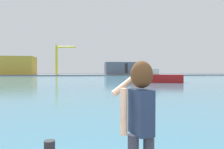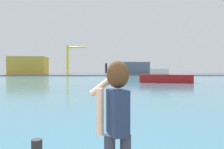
{
  "view_description": "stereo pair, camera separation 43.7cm",
  "coord_description": "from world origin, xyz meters",
  "px_view_note": "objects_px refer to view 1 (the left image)",
  "views": [
    {
      "loc": [
        -0.12,
        -1.89,
        2.07
      ],
      "look_at": [
        0.89,
        6.01,
        1.92
      ],
      "focal_mm": 33.52,
      "sensor_mm": 36.0,
      "label": 1
    },
    {
      "loc": [
        0.32,
        -1.94,
        2.07
      ],
      "look_at": [
        0.89,
        6.01,
        1.92
      ],
      "focal_mm": 33.52,
      "sensor_mm": 36.0,
      "label": 2
    }
  ],
  "objects_px": {
    "warehouse_left": "(16,66)",
    "boat_moored": "(155,77)",
    "warehouse_right": "(121,68)",
    "person_photographer": "(140,115)",
    "port_crane": "(59,57)"
  },
  "relations": [
    {
      "from": "person_photographer",
      "to": "port_crane",
      "type": "bearing_deg",
      "value": -6.18
    },
    {
      "from": "person_photographer",
      "to": "port_crane",
      "type": "relative_size",
      "value": 0.14
    },
    {
      "from": "person_photographer",
      "to": "warehouse_left",
      "type": "relative_size",
      "value": 0.12
    },
    {
      "from": "boat_moored",
      "to": "warehouse_right",
      "type": "relative_size",
      "value": 0.63
    },
    {
      "from": "person_photographer",
      "to": "warehouse_right",
      "type": "height_order",
      "value": "warehouse_right"
    },
    {
      "from": "warehouse_left",
      "to": "boat_moored",
      "type": "bearing_deg",
      "value": -54.41
    },
    {
      "from": "boat_moored",
      "to": "port_crane",
      "type": "height_order",
      "value": "port_crane"
    },
    {
      "from": "boat_moored",
      "to": "port_crane",
      "type": "distance_m",
      "value": 61.21
    },
    {
      "from": "person_photographer",
      "to": "warehouse_right",
      "type": "relative_size",
      "value": 0.12
    },
    {
      "from": "person_photographer",
      "to": "boat_moored",
      "type": "bearing_deg",
      "value": -33.16
    },
    {
      "from": "person_photographer",
      "to": "boat_moored",
      "type": "distance_m",
      "value": 34.25
    },
    {
      "from": "warehouse_left",
      "to": "person_photographer",
      "type": "bearing_deg",
      "value": -71.71
    },
    {
      "from": "person_photographer",
      "to": "warehouse_left",
      "type": "bearing_deg",
      "value": 4.46
    },
    {
      "from": "boat_moored",
      "to": "person_photographer",
      "type": "bearing_deg",
      "value": -88.67
    },
    {
      "from": "warehouse_left",
      "to": "port_crane",
      "type": "relative_size",
      "value": 1.2
    }
  ]
}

